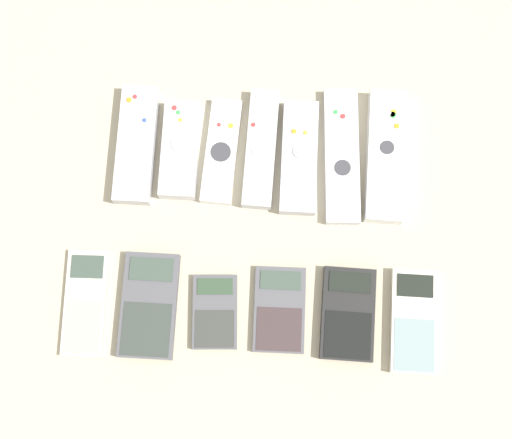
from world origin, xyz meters
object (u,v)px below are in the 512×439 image
object	(u,v)px
remote_1	(180,150)
calculator_0	(85,303)
remote_0	(136,145)
calculator_4	(348,314)
remote_3	(259,149)
remote_4	(299,158)
calculator_1	(149,305)
remote_2	(221,151)
remote_6	(385,156)
calculator_5	(413,321)
remote_5	(342,156)
calculator_3	(279,310)
calculator_2	(215,312)

from	to	relation	value
remote_1	calculator_0	xyz separation A→B (m)	(-0.12, -0.25, -0.01)
remote_0	calculator_4	world-z (taller)	remote_0
remote_1	remote_3	bearing A→B (deg)	4.09
remote_3	remote_4	xyz separation A→B (m)	(0.06, -0.01, 0.00)
remote_3	calculator_1	distance (m)	0.30
calculator_0	calculator_1	size ratio (longest dim) A/B	1.02
remote_2	remote_4	size ratio (longest dim) A/B	0.94
calculator_1	calculator_4	world-z (taller)	same
remote_3	calculator_0	size ratio (longest dim) A/B	1.18
remote_1	remote_2	xyz separation A→B (m)	(0.06, 0.00, -0.01)
remote_1	remote_6	xyz separation A→B (m)	(0.32, 0.01, -0.00)
calculator_5	remote_5	bearing A→B (deg)	114.89
remote_1	calculator_5	distance (m)	0.44
calculator_3	calculator_4	bearing A→B (deg)	-1.45
remote_0	remote_5	world-z (taller)	remote_0
calculator_2	calculator_5	distance (m)	0.30
remote_6	calculator_3	world-z (taller)	remote_6
remote_3	calculator_3	distance (m)	0.25
calculator_2	calculator_3	size ratio (longest dim) A/B	0.88
remote_5	calculator_2	world-z (taller)	remote_5
calculator_1	calculator_4	xyz separation A→B (m)	(0.30, 0.01, 0.00)
calculator_4	calculator_5	xyz separation A→B (m)	(0.10, -0.00, -0.00)
remote_1	calculator_1	size ratio (longest dim) A/B	0.99
remote_3	calculator_2	bearing A→B (deg)	-100.17
remote_1	calculator_2	world-z (taller)	remote_1
remote_3	remote_5	distance (m)	0.13
remote_1	remote_6	world-z (taller)	remote_1
remote_2	calculator_2	xyz separation A→B (m)	(0.01, -0.25, -0.00)
remote_5	calculator_4	world-z (taller)	same
remote_0	calculator_0	xyz separation A→B (m)	(-0.05, -0.25, -0.01)
remote_5	calculator_5	bearing A→B (deg)	-68.38
remote_3	remote_5	size ratio (longest dim) A/B	0.87
remote_3	calculator_5	distance (m)	0.35
remote_2	calculator_3	bearing A→B (deg)	-63.95
remote_5	calculator_0	bearing A→B (deg)	-149.42
remote_2	calculator_1	xyz separation A→B (m)	(-0.09, -0.25, 0.00)
remote_0	calculator_1	bearing A→B (deg)	-80.89
remote_3	remote_6	size ratio (longest dim) A/B	0.90
remote_6	calculator_0	distance (m)	0.51
remote_2	remote_3	size ratio (longest dim) A/B	0.89
remote_3	calculator_2	size ratio (longest dim) A/B	1.66
calculator_2	calculator_5	xyz separation A→B (m)	(0.30, 0.01, 0.00)
remote_0	remote_3	xyz separation A→B (m)	(0.19, 0.01, -0.00)
calculator_1	calculator_3	world-z (taller)	calculator_1
calculator_0	calculator_5	xyz separation A→B (m)	(0.49, 0.00, 0.00)
calculator_2	calculator_4	size ratio (longest dim) A/B	0.83
calculator_5	calculator_4	bearing A→B (deg)	177.15
calculator_2	calculator_5	size ratio (longest dim) A/B	0.74
calculator_3	calculator_2	bearing A→B (deg)	-175.63
calculator_4	remote_5	bearing A→B (deg)	94.90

